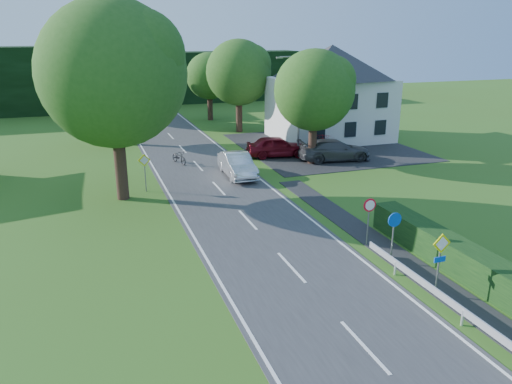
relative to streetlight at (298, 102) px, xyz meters
name	(u,v)px	position (x,y,z in m)	size (l,w,h in m)	color
road	(237,208)	(-8.06, -10.00, -4.44)	(7.00, 80.00, 0.04)	#353537
parking_pad	(323,146)	(3.94, 3.00, -4.44)	(14.00, 16.00, 0.04)	black
line_edge_left	(181,214)	(-11.31, -10.00, -4.42)	(0.12, 80.00, 0.01)	white
line_edge_right	(289,202)	(-4.81, -10.00, -4.42)	(0.12, 80.00, 0.01)	white
line_centre	(237,208)	(-8.06, -10.00, -4.42)	(0.12, 80.00, 0.01)	white
tree_main	(115,103)	(-14.06, -6.00, 1.36)	(9.40, 9.40, 11.64)	#265319
tree_left_far	(115,96)	(-13.06, 10.00, -0.17)	(7.00, 7.00, 8.58)	#265319
tree_right_far	(239,86)	(-1.06, 12.00, 0.08)	(7.40, 7.40, 9.09)	#265319
tree_left_back	(112,86)	(-12.56, 22.00, -0.43)	(6.60, 6.60, 8.07)	#265319
tree_right_back	(210,87)	(-2.06, 20.00, -0.68)	(6.20, 6.20, 7.56)	#265319
tree_right_mid	(314,108)	(0.44, -2.00, -0.17)	(7.00, 7.00, 8.58)	#265319
treeline_right	(196,77)	(-0.06, 36.00, -0.96)	(30.00, 5.00, 7.00)	black
house_white	(330,92)	(5.94, 6.00, -0.06)	(10.60, 8.40, 8.60)	silver
streetlight	(298,102)	(0.00, 0.00, 0.00)	(2.03, 0.18, 8.00)	slate
sign_priority_right	(440,253)	(-3.76, -22.02, -2.67)	(0.78, 0.09, 2.59)	slate
sign_roundabout	(394,228)	(-3.76, -19.02, -2.79)	(0.64, 0.08, 2.37)	slate
sign_speed_limit	(369,211)	(-3.76, -17.03, -2.70)	(0.64, 0.11, 2.37)	slate
sign_priority_left	(145,165)	(-12.56, -5.02, -2.75)	(0.78, 0.09, 2.44)	slate
moving_car	(237,165)	(-6.07, -3.66, -3.61)	(1.73, 4.96, 1.63)	silver
motorcycle	(179,157)	(-9.26, 1.17, -3.90)	(0.69, 1.98, 1.04)	black
parked_car_red	(277,146)	(-1.36, 0.84, -3.59)	(1.98, 4.91, 1.67)	maroon
parked_car_grey	(335,150)	(2.46, -1.80, -3.60)	(2.31, 5.69, 1.65)	#47474C
parked_car_silver_b	(340,136)	(6.04, 4.00, -3.82)	(2.01, 4.35, 1.21)	#ADAEB4
parasol	(322,145)	(2.34, 0.06, -3.55)	(1.91, 1.95, 1.75)	#B70E1B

